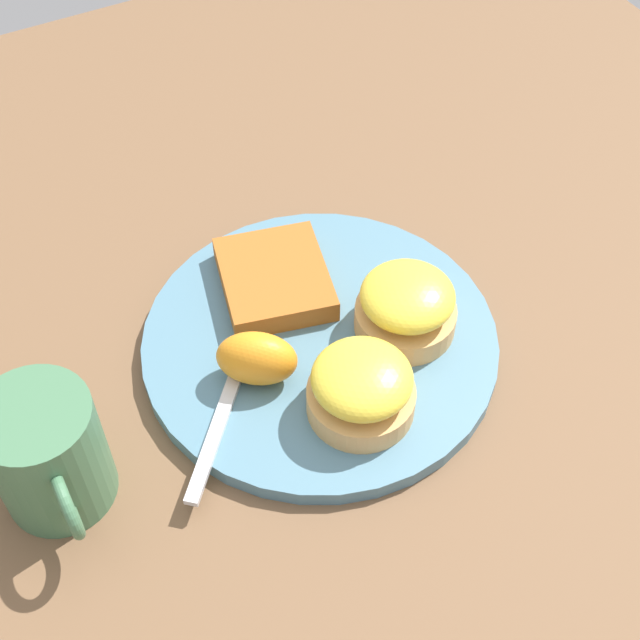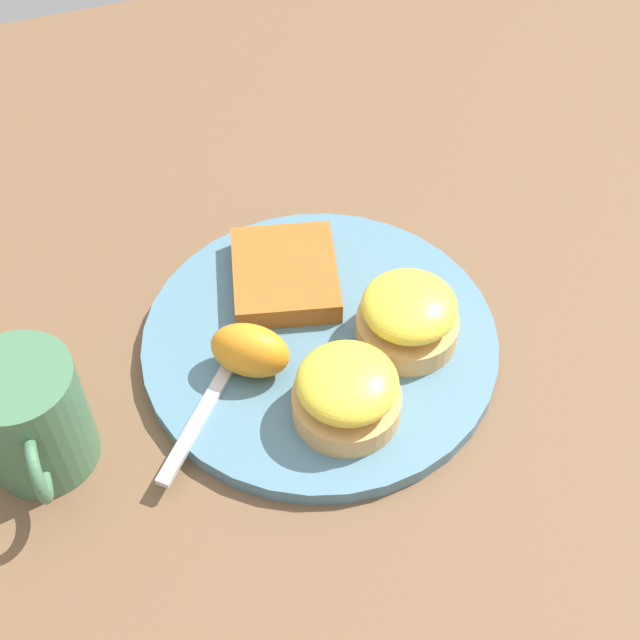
{
  "view_description": "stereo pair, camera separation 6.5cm",
  "coord_description": "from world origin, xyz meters",
  "px_view_note": "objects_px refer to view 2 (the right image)",
  "views": [
    {
      "loc": [
        0.38,
        -0.2,
        0.55
      ],
      "look_at": [
        0.0,
        0.0,
        0.03
      ],
      "focal_mm": 50.0,
      "sensor_mm": 36.0,
      "label": 1
    },
    {
      "loc": [
        0.41,
        -0.14,
        0.55
      ],
      "look_at": [
        0.0,
        0.0,
        0.03
      ],
      "focal_mm": 50.0,
      "sensor_mm": 36.0,
      "label": 2
    }
  ],
  "objects_px": {
    "sandwich_benedict_left": "(347,392)",
    "cup": "(31,419)",
    "sandwich_benedict_right": "(408,316)",
    "fork": "(235,356)",
    "hashbrown_patty": "(285,274)",
    "orange_wedge": "(250,351)"
  },
  "relations": [
    {
      "from": "sandwich_benedict_left",
      "to": "hashbrown_patty",
      "type": "height_order",
      "value": "sandwich_benedict_left"
    },
    {
      "from": "hashbrown_patty",
      "to": "cup",
      "type": "xyz_separation_m",
      "value": [
        0.09,
        -0.21,
        0.02
      ]
    },
    {
      "from": "hashbrown_patty",
      "to": "sandwich_benedict_right",
      "type": "bearing_deg",
      "value": 39.93
    },
    {
      "from": "sandwich_benedict_right",
      "to": "fork",
      "type": "relative_size",
      "value": 0.47
    },
    {
      "from": "orange_wedge",
      "to": "cup",
      "type": "bearing_deg",
      "value": -84.43
    },
    {
      "from": "sandwich_benedict_right",
      "to": "fork",
      "type": "bearing_deg",
      "value": -100.39
    },
    {
      "from": "sandwich_benedict_left",
      "to": "sandwich_benedict_right",
      "type": "bearing_deg",
      "value": 126.47
    },
    {
      "from": "hashbrown_patty",
      "to": "cup",
      "type": "relative_size",
      "value": 0.89
    },
    {
      "from": "sandwich_benedict_left",
      "to": "sandwich_benedict_right",
      "type": "relative_size",
      "value": 1.0
    },
    {
      "from": "sandwich_benedict_right",
      "to": "cup",
      "type": "relative_size",
      "value": 0.73
    },
    {
      "from": "sandwich_benedict_left",
      "to": "hashbrown_patty",
      "type": "relative_size",
      "value": 0.82
    },
    {
      "from": "hashbrown_patty",
      "to": "cup",
      "type": "height_order",
      "value": "cup"
    },
    {
      "from": "sandwich_benedict_left",
      "to": "orange_wedge",
      "type": "height_order",
      "value": "sandwich_benedict_left"
    },
    {
      "from": "hashbrown_patty",
      "to": "orange_wedge",
      "type": "relative_size",
      "value": 1.59
    },
    {
      "from": "sandwich_benedict_left",
      "to": "cup",
      "type": "relative_size",
      "value": 0.73
    },
    {
      "from": "sandwich_benedict_left",
      "to": "fork",
      "type": "height_order",
      "value": "sandwich_benedict_left"
    },
    {
      "from": "hashbrown_patty",
      "to": "orange_wedge",
      "type": "height_order",
      "value": "orange_wedge"
    },
    {
      "from": "cup",
      "to": "sandwich_benedict_right",
      "type": "bearing_deg",
      "value": 91.1
    },
    {
      "from": "sandwich_benedict_left",
      "to": "sandwich_benedict_right",
      "type": "height_order",
      "value": "same"
    },
    {
      "from": "sandwich_benedict_right",
      "to": "orange_wedge",
      "type": "xyz_separation_m",
      "value": [
        -0.01,
        -0.12,
        -0.0
      ]
    },
    {
      "from": "hashbrown_patty",
      "to": "fork",
      "type": "xyz_separation_m",
      "value": [
        0.06,
        -0.06,
        -0.01
      ]
    },
    {
      "from": "fork",
      "to": "cup",
      "type": "distance_m",
      "value": 0.15
    }
  ]
}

